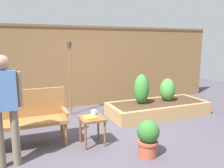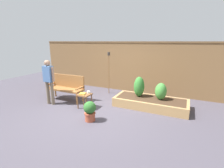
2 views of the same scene
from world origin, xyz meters
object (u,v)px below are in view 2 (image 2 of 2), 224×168
book_on_table (82,94)px  potted_boxwood (90,110)px  garden_bench (66,86)px  tiki_torch (109,66)px  side_table (85,96)px  cup_on_table (88,92)px  person_by_bench (49,78)px  shrub_near_bench (139,87)px  shrub_far_corner (161,91)px

book_on_table → potted_boxwood: bearing=-56.3°
garden_bench → tiki_torch: (1.11, 1.36, 0.64)m
side_table → cup_on_table: (0.07, 0.13, 0.12)m
book_on_table → person_by_bench: person_by_bench is taller
cup_on_table → tiki_torch: size_ratio=0.07×
person_by_bench → side_table: bearing=9.9°
garden_bench → shrub_near_bench: bearing=13.8°
cup_on_table → shrub_far_corner: 2.39m
shrub_near_bench → book_on_table: bearing=-145.3°
shrub_near_bench → tiki_torch: 1.76m
garden_bench → shrub_far_corner: garden_bench is taller
cup_on_table → tiki_torch: tiki_torch is taller
side_table → book_on_table: book_on_table is taller
garden_bench → side_table: (1.09, -0.40, -0.15)m
potted_boxwood → person_by_bench: (-1.95, 0.49, 0.63)m
garden_bench → shrub_near_bench: shrub_near_bench is taller
cup_on_table → person_by_bench: person_by_bench is taller
tiki_torch → shrub_near_bench: bearing=-25.3°
book_on_table → potted_boxwood: 0.99m
cup_on_table → person_by_bench: bearing=-165.5°
shrub_far_corner → person_by_bench: person_by_bench is taller
potted_boxwood → person_by_bench: size_ratio=0.36×
person_by_bench → cup_on_table: bearing=14.5°
book_on_table → person_by_bench: size_ratio=0.12×
shrub_far_corner → person_by_bench: size_ratio=0.36×
side_table → tiki_torch: tiki_torch is taller
book_on_table → potted_boxwood: size_ratio=0.32×
garden_bench → potted_boxwood: garden_bench is taller
book_on_table → potted_boxwood: potted_boxwood is taller
shrub_near_bench → tiki_torch: (-1.51, 0.72, 0.54)m
side_table → tiki_torch: size_ratio=0.28×
cup_on_table → shrub_far_corner: size_ratio=0.22×
garden_bench → tiki_torch: 1.87m
person_by_bench → tiki_torch: bearing=56.5°
garden_bench → tiki_torch: size_ratio=0.83×
book_on_table → shrub_far_corner: (2.32, 1.10, 0.08)m
shrub_near_bench → person_by_bench: 3.12m
potted_boxwood → person_by_bench: 2.10m
book_on_table → tiki_torch: tiki_torch is taller
cup_on_table → person_by_bench: (-1.36, -0.35, 0.41)m
book_on_table → potted_boxwood: (0.70, -0.66, -0.19)m
tiki_torch → side_table: bearing=-91.0°
book_on_table → tiki_torch: size_ratio=0.11×
shrub_near_bench → shrub_far_corner: shrub_near_bench is taller
side_table → cup_on_table: bearing=60.5°
tiki_torch → potted_boxwood: bearing=-75.8°
shrub_far_corner → garden_bench: bearing=-169.1°
garden_bench → shrub_near_bench: size_ratio=2.06×
garden_bench → tiki_torch: tiki_torch is taller
book_on_table → person_by_bench: bearing=175.0°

